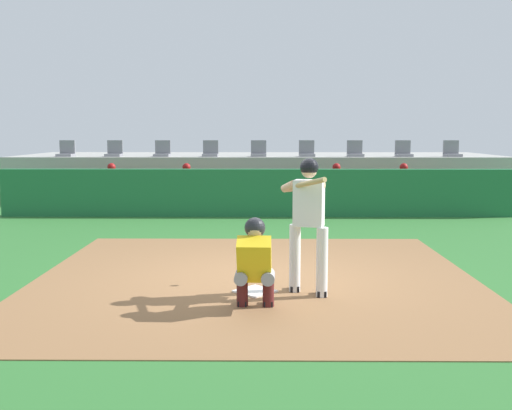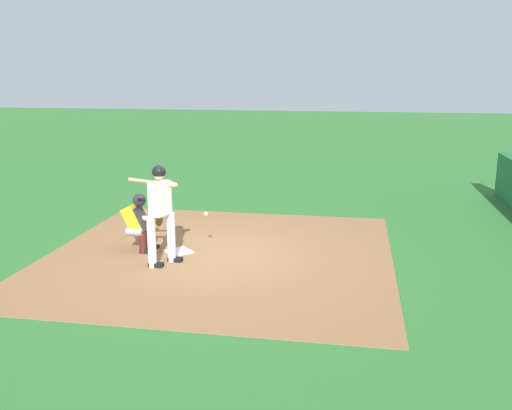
{
  "view_description": "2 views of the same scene",
  "coord_description": "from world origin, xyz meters",
  "px_view_note": "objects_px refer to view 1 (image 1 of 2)",
  "views": [
    {
      "loc": [
        0.08,
        -8.58,
        2.14
      ],
      "look_at": [
        0.0,
        0.7,
        1.0
      ],
      "focal_mm": 42.0,
      "sensor_mm": 36.0,
      "label": 1
    },
    {
      "loc": [
        9.71,
        2.43,
        3.36
      ],
      "look_at": [
        0.0,
        0.7,
        1.0
      ],
      "focal_mm": 39.06,
      "sensor_mm": 36.0,
      "label": 2
    }
  ],
  "objects_px": {
    "stadium_seat_0": "(66,152)",
    "stadium_seat_5": "(307,152)",
    "stadium_seat_1": "(114,152)",
    "stadium_seat_3": "(210,152)",
    "stadium_seat_6": "(355,152)",
    "home_plate": "(255,291)",
    "catcher_crouched": "(254,260)",
    "dugout_player_2": "(337,187)",
    "stadium_seat_2": "(162,152)",
    "dugout_player_3": "(404,187)",
    "stadium_seat_4": "(259,152)",
    "stadium_seat_8": "(452,152)",
    "dugout_player_0": "(111,187)",
    "batter_at_plate": "(308,217)",
    "stadium_seat_7": "(403,152)",
    "dugout_player_1": "(186,187)"
  },
  "relations": [
    {
      "from": "stadium_seat_4",
      "to": "stadium_seat_8",
      "type": "bearing_deg",
      "value": 0.0
    },
    {
      "from": "dugout_player_0",
      "to": "stadium_seat_3",
      "type": "height_order",
      "value": "stadium_seat_3"
    },
    {
      "from": "dugout_player_2",
      "to": "stadium_seat_5",
      "type": "bearing_deg",
      "value": 107.83
    },
    {
      "from": "batter_at_plate",
      "to": "stadium_seat_1",
      "type": "height_order",
      "value": "stadium_seat_1"
    },
    {
      "from": "stadium_seat_1",
      "to": "stadium_seat_3",
      "type": "xyz_separation_m",
      "value": [
        2.89,
        0.0,
        0.0
      ]
    },
    {
      "from": "stadium_seat_3",
      "to": "stadium_seat_8",
      "type": "distance_m",
      "value": 7.22
    },
    {
      "from": "stadium_seat_2",
      "to": "stadium_seat_4",
      "type": "height_order",
      "value": "same"
    },
    {
      "from": "dugout_player_1",
      "to": "stadium_seat_3",
      "type": "bearing_deg",
      "value": 76.57
    },
    {
      "from": "dugout_player_0",
      "to": "stadium_seat_5",
      "type": "xyz_separation_m",
      "value": [
        5.4,
        2.03,
        0.86
      ]
    },
    {
      "from": "dugout_player_3",
      "to": "stadium_seat_8",
      "type": "relative_size",
      "value": 2.71
    },
    {
      "from": "home_plate",
      "to": "stadium_seat_1",
      "type": "height_order",
      "value": "stadium_seat_1"
    },
    {
      "from": "stadium_seat_4",
      "to": "home_plate",
      "type": "bearing_deg",
      "value": -90.0
    },
    {
      "from": "dugout_player_0",
      "to": "stadium_seat_4",
      "type": "distance_m",
      "value": 4.53
    },
    {
      "from": "home_plate",
      "to": "stadium_seat_4",
      "type": "height_order",
      "value": "stadium_seat_4"
    },
    {
      "from": "stadium_seat_8",
      "to": "stadium_seat_4",
      "type": "bearing_deg",
      "value": 180.0
    },
    {
      "from": "dugout_player_0",
      "to": "stadium_seat_4",
      "type": "height_order",
      "value": "stadium_seat_4"
    },
    {
      "from": "stadium_seat_4",
      "to": "stadium_seat_3",
      "type": "bearing_deg",
      "value": 180.0
    },
    {
      "from": "stadium_seat_2",
      "to": "stadium_seat_5",
      "type": "relative_size",
      "value": 1.0
    },
    {
      "from": "stadium_seat_8",
      "to": "stadium_seat_1",
      "type": "bearing_deg",
      "value": 180.0
    },
    {
      "from": "home_plate",
      "to": "dugout_player_1",
      "type": "relative_size",
      "value": 0.34
    },
    {
      "from": "dugout_player_2",
      "to": "stadium_seat_5",
      "type": "xyz_separation_m",
      "value": [
        -0.65,
        2.03,
        0.86
      ]
    },
    {
      "from": "batter_at_plate",
      "to": "dugout_player_0",
      "type": "relative_size",
      "value": 1.39
    },
    {
      "from": "stadium_seat_1",
      "to": "stadium_seat_6",
      "type": "relative_size",
      "value": 1.0
    },
    {
      "from": "batter_at_plate",
      "to": "stadium_seat_8",
      "type": "height_order",
      "value": "stadium_seat_8"
    },
    {
      "from": "dugout_player_3",
      "to": "stadium_seat_8",
      "type": "xyz_separation_m",
      "value": [
        1.88,
        2.03,
        0.86
      ]
    },
    {
      "from": "dugout_player_3",
      "to": "stadium_seat_4",
      "type": "xyz_separation_m",
      "value": [
        -3.9,
        2.03,
        0.86
      ]
    },
    {
      "from": "home_plate",
      "to": "stadium_seat_5",
      "type": "height_order",
      "value": "stadium_seat_5"
    },
    {
      "from": "catcher_crouched",
      "to": "stadium_seat_4",
      "type": "height_order",
      "value": "stadium_seat_4"
    },
    {
      "from": "home_plate",
      "to": "catcher_crouched",
      "type": "distance_m",
      "value": 0.94
    },
    {
      "from": "stadium_seat_1",
      "to": "stadium_seat_3",
      "type": "distance_m",
      "value": 2.89
    },
    {
      "from": "stadium_seat_5",
      "to": "stadium_seat_6",
      "type": "height_order",
      "value": "same"
    },
    {
      "from": "batter_at_plate",
      "to": "stadium_seat_5",
      "type": "distance_m",
      "value": 10.29
    },
    {
      "from": "home_plate",
      "to": "stadium_seat_0",
      "type": "distance_m",
      "value": 11.8
    },
    {
      "from": "catcher_crouched",
      "to": "dugout_player_2",
      "type": "distance_m",
      "value": 9.12
    },
    {
      "from": "home_plate",
      "to": "dugout_player_3",
      "type": "xyz_separation_m",
      "value": [
        3.9,
        8.14,
        0.65
      ]
    },
    {
      "from": "dugout_player_2",
      "to": "batter_at_plate",
      "type": "bearing_deg",
      "value": -99.72
    },
    {
      "from": "stadium_seat_7",
      "to": "dugout_player_2",
      "type": "bearing_deg",
      "value": -137.68
    },
    {
      "from": "home_plate",
      "to": "stadium_seat_6",
      "type": "distance_m",
      "value": 10.69
    },
    {
      "from": "stadium_seat_3",
      "to": "stadium_seat_5",
      "type": "distance_m",
      "value": 2.89
    },
    {
      "from": "home_plate",
      "to": "stadium_seat_6",
      "type": "xyz_separation_m",
      "value": [
        2.89,
        10.18,
        1.51
      ]
    },
    {
      "from": "stadium_seat_0",
      "to": "stadium_seat_7",
      "type": "bearing_deg",
      "value": 0.0
    },
    {
      "from": "batter_at_plate",
      "to": "stadium_seat_3",
      "type": "height_order",
      "value": "stadium_seat_3"
    },
    {
      "from": "stadium_seat_5",
      "to": "dugout_player_1",
      "type": "bearing_deg",
      "value": -148.91
    },
    {
      "from": "stadium_seat_5",
      "to": "stadium_seat_2",
      "type": "bearing_deg",
      "value": 180.0
    },
    {
      "from": "stadium_seat_2",
      "to": "dugout_player_3",
      "type": "bearing_deg",
      "value": -16.68
    },
    {
      "from": "dugout_player_2",
      "to": "stadium_seat_7",
      "type": "relative_size",
      "value": 2.71
    },
    {
      "from": "dugout_player_1",
      "to": "dugout_player_3",
      "type": "height_order",
      "value": "same"
    },
    {
      "from": "stadium_seat_7",
      "to": "stadium_seat_8",
      "type": "xyz_separation_m",
      "value": [
        1.44,
        0.0,
        0.0
      ]
    },
    {
      "from": "stadium_seat_2",
      "to": "dugout_player_1",
      "type": "bearing_deg",
      "value": -64.77
    },
    {
      "from": "stadium_seat_0",
      "to": "stadium_seat_5",
      "type": "bearing_deg",
      "value": 0.0
    }
  ]
}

